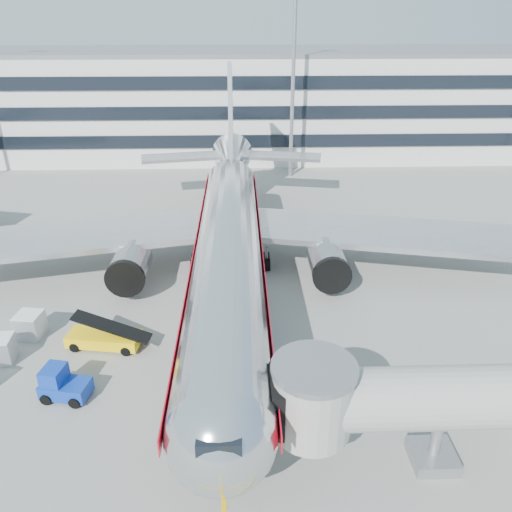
{
  "coord_description": "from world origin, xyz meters",
  "views": [
    {
      "loc": [
        0.97,
        -25.94,
        20.51
      ],
      "look_at": [
        2.08,
        7.99,
        4.0
      ],
      "focal_mm": 35.0,
      "sensor_mm": 36.0,
      "label": 1
    }
  ],
  "objects_px": {
    "ramp_worker": "(66,376)",
    "cargo_container_front": "(1,349)",
    "main_jet": "(229,234)",
    "cargo_container_right": "(30,325)",
    "baggage_tug": "(62,385)",
    "belt_loader": "(104,338)"
  },
  "relations": [
    {
      "from": "ramp_worker",
      "to": "cargo_container_front",
      "type": "bearing_deg",
      "value": 126.14
    },
    {
      "from": "main_jet",
      "to": "ramp_worker",
      "type": "height_order",
      "value": "main_jet"
    },
    {
      "from": "cargo_container_right",
      "to": "cargo_container_front",
      "type": "bearing_deg",
      "value": -107.8
    },
    {
      "from": "ramp_worker",
      "to": "cargo_container_right",
      "type": "bearing_deg",
      "value": 101.84
    },
    {
      "from": "cargo_container_front",
      "to": "ramp_worker",
      "type": "height_order",
      "value": "cargo_container_front"
    },
    {
      "from": "cargo_container_front",
      "to": "main_jet",
      "type": "bearing_deg",
      "value": 35.82
    },
    {
      "from": "cargo_container_right",
      "to": "main_jet",
      "type": "bearing_deg",
      "value": 29.65
    },
    {
      "from": "baggage_tug",
      "to": "cargo_container_front",
      "type": "height_order",
      "value": "baggage_tug"
    },
    {
      "from": "main_jet",
      "to": "baggage_tug",
      "type": "height_order",
      "value": "main_jet"
    },
    {
      "from": "ramp_worker",
      "to": "belt_loader",
      "type": "bearing_deg",
      "value": 47.52
    },
    {
      "from": "cargo_container_right",
      "to": "ramp_worker",
      "type": "distance_m",
      "value": 6.92
    },
    {
      "from": "baggage_tug",
      "to": "cargo_container_right",
      "type": "distance_m",
      "value": 7.64
    },
    {
      "from": "main_jet",
      "to": "belt_loader",
      "type": "height_order",
      "value": "main_jet"
    },
    {
      "from": "cargo_container_right",
      "to": "cargo_container_front",
      "type": "distance_m",
      "value": 2.9
    },
    {
      "from": "belt_loader",
      "to": "baggage_tug",
      "type": "xyz_separation_m",
      "value": [
        -1.22,
        -4.97,
        0.2
      ]
    },
    {
      "from": "main_jet",
      "to": "cargo_container_right",
      "type": "bearing_deg",
      "value": -150.35
    },
    {
      "from": "cargo_container_right",
      "to": "ramp_worker",
      "type": "relative_size",
      "value": 1.18
    },
    {
      "from": "belt_loader",
      "to": "cargo_container_front",
      "type": "bearing_deg",
      "value": -167.9
    },
    {
      "from": "cargo_container_right",
      "to": "baggage_tug",
      "type": "bearing_deg",
      "value": -56.42
    },
    {
      "from": "belt_loader",
      "to": "cargo_container_front",
      "type": "height_order",
      "value": "belt_loader"
    },
    {
      "from": "main_jet",
      "to": "belt_loader",
      "type": "relative_size",
      "value": 9.63
    },
    {
      "from": "ramp_worker",
      "to": "main_jet",
      "type": "bearing_deg",
      "value": 28.79
    }
  ]
}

